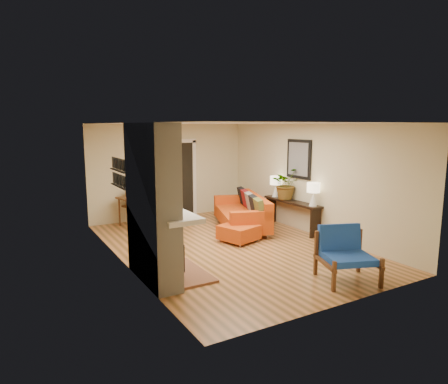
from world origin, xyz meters
The scene contains 10 objects.
room_shell centered at (0.60, 2.63, 1.24)m, with size 6.50×6.50×6.50m.
fireplace centered at (-2.00, -1.00, 1.24)m, with size 1.09×1.68×2.60m.
sofa centered at (1.13, 1.13, 0.40)m, with size 1.69×2.50×0.91m.
ottoman centered at (0.38, 0.20, 0.21)m, with size 0.91×0.91×0.37m.
blue_chair centered at (0.76, -2.54, 0.48)m, with size 1.09×1.08×0.89m.
dining_table centered at (-1.08, 2.61, 0.60)m, with size 1.02×1.75×0.92m.
console_table centered at (2.07, 0.43, 0.58)m, with size 0.34×1.85×0.72m.
lamp_near centered at (2.07, -0.31, 1.06)m, with size 0.30×0.30×0.54m.
lamp_far centered at (2.07, 1.10, 1.06)m, with size 0.30×0.30×0.54m.
houseplant centered at (2.06, 0.68, 1.12)m, with size 0.71×0.62×0.79m, color #1E5919.
Camera 1 is at (-4.20, -7.09, 2.56)m, focal length 32.00 mm.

